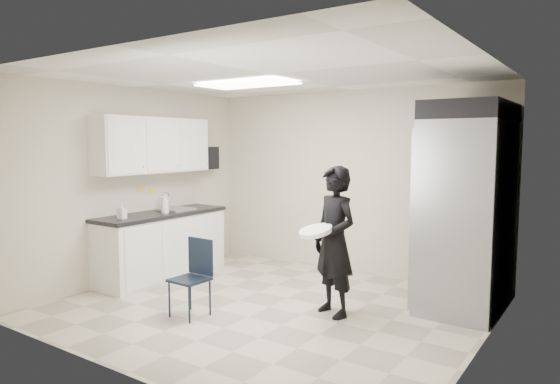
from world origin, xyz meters
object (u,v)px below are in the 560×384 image
Objects in this scene: commercial_fridge at (467,215)px; folding_chair at (189,280)px; lower_counter at (162,247)px; man_tuxedo at (334,241)px.

commercial_fridge reaches higher than folding_chair.
commercial_fridge reaches higher than lower_counter.
lower_counter is 1.69m from folding_chair.
man_tuxedo is (2.67, 0.00, 0.38)m from lower_counter.
commercial_fridge is at bearing 15.88° from lower_counter.
commercial_fridge is at bearing 42.23° from folding_chair.
folding_chair is at bearing -119.64° from man_tuxedo.
lower_counter is at bearing -164.12° from commercial_fridge.
folding_chair is at bearing -139.79° from commercial_fridge.
folding_chair is (-2.36, -1.99, -0.65)m from commercial_fridge.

